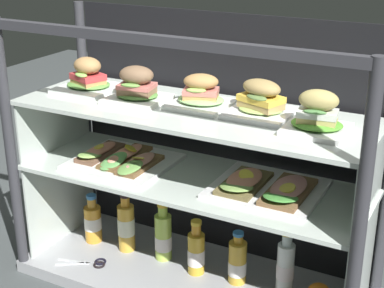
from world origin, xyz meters
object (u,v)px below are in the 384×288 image
object	(u,v)px
plated_roll_sandwich_near_right_corner	(137,88)
open_sandwich_tray_near_left_corner	(266,187)
plated_roll_sandwich_center	(317,117)
juice_bottle_tucked_behind	(285,267)
juice_bottle_front_left_end	(93,222)
open_sandwich_tray_mid_right	(121,159)
juice_bottle_back_right	(237,262)
kitchen_scissors	(93,263)
plated_roll_sandwich_far_right	(88,79)
juice_bottle_back_center	(163,236)
juice_bottle_back_left	(196,252)
juice_bottle_front_right_end	(126,226)
plated_roll_sandwich_mid_left	(261,102)
plated_roll_sandwich_near_left_corner	(201,95)

from	to	relation	value
plated_roll_sandwich_near_right_corner	open_sandwich_tray_near_left_corner	world-z (taller)	plated_roll_sandwich_near_right_corner
plated_roll_sandwich_center	juice_bottle_tucked_behind	world-z (taller)	plated_roll_sandwich_center
juice_bottle_front_left_end	open_sandwich_tray_mid_right	bearing A→B (deg)	-14.09
juice_bottle_back_right	kitchen_scissors	distance (m)	0.54
juice_bottle_back_right	plated_roll_sandwich_far_right	bearing A→B (deg)	-178.78
juice_bottle_back_center	juice_bottle_tucked_behind	xyz separation A→B (m)	(0.47, 0.00, 0.01)
open_sandwich_tray_near_left_corner	juice_bottle_front_left_end	size ratio (longest dim) A/B	1.71
open_sandwich_tray_mid_right	juice_bottle_back_right	world-z (taller)	open_sandwich_tray_mid_right
juice_bottle_back_left	juice_bottle_back_right	xyz separation A→B (m)	(0.15, 0.02, -0.00)
plated_roll_sandwich_near_right_corner	juice_bottle_back_right	size ratio (longest dim) A/B	0.95
plated_roll_sandwich_center	kitchen_scissors	distance (m)	1.02
plated_roll_sandwich_near_right_corner	juice_bottle_front_left_end	xyz separation A→B (m)	(-0.25, 0.04, -0.58)
plated_roll_sandwich_center	open_sandwich_tray_mid_right	world-z (taller)	plated_roll_sandwich_center
plated_roll_sandwich_far_right	juice_bottle_back_center	world-z (taller)	plated_roll_sandwich_far_right
open_sandwich_tray_mid_right	juice_bottle_back_left	xyz separation A→B (m)	(0.28, 0.04, -0.32)
juice_bottle_front_right_end	juice_bottle_back_center	xyz separation A→B (m)	(0.16, 0.01, -0.01)
plated_roll_sandwich_center	juice_bottle_back_right	world-z (taller)	plated_roll_sandwich_center
plated_roll_sandwich_mid_left	juice_bottle_back_center	size ratio (longest dim) A/B	0.85
juice_bottle_tucked_behind	juice_bottle_front_left_end	bearing A→B (deg)	-178.36
plated_roll_sandwich_near_right_corner	juice_bottle_tucked_behind	bearing A→B (deg)	6.22
plated_roll_sandwich_far_right	juice_bottle_back_right	distance (m)	0.83
open_sandwich_tray_mid_right	juice_bottle_front_right_end	size ratio (longest dim) A/B	1.45
plated_roll_sandwich_far_right	juice_bottle_front_right_end	size ratio (longest dim) A/B	0.86
open_sandwich_tray_near_left_corner	juice_bottle_front_left_end	world-z (taller)	open_sandwich_tray_near_left_corner
juice_bottle_back_left	plated_roll_sandwich_near_left_corner	bearing A→B (deg)	78.87
open_sandwich_tray_near_left_corner	plated_roll_sandwich_center	bearing A→B (deg)	-8.19
juice_bottle_back_center	juice_bottle_back_right	size ratio (longest dim) A/B	1.18
juice_bottle_front_left_end	juice_bottle_back_left	bearing A→B (deg)	-0.98
plated_roll_sandwich_mid_left	open_sandwich_tray_near_left_corner	world-z (taller)	plated_roll_sandwich_mid_left
juice_bottle_front_left_end	juice_bottle_tucked_behind	size ratio (longest dim) A/B	0.84
juice_bottle_back_left	juice_bottle_front_left_end	bearing A→B (deg)	179.02
plated_roll_sandwich_near_left_corner	juice_bottle_front_left_end	xyz separation A→B (m)	(-0.46, -0.01, -0.58)
plated_roll_sandwich_center	juice_bottle_back_right	xyz separation A→B (m)	(-0.25, 0.05, -0.59)
plated_roll_sandwich_mid_left	juice_bottle_tucked_behind	world-z (taller)	plated_roll_sandwich_mid_left
plated_roll_sandwich_near_right_corner	juice_bottle_front_left_end	size ratio (longest dim) A/B	0.93
plated_roll_sandwich_far_right	juice_bottle_tucked_behind	size ratio (longest dim) A/B	0.85
open_sandwich_tray_mid_right	open_sandwich_tray_near_left_corner	distance (m)	0.53
open_sandwich_tray_mid_right	plated_roll_sandwich_near_left_corner	bearing A→B (deg)	11.88
plated_roll_sandwich_near_left_corner	juice_bottle_back_right	xyz separation A→B (m)	(0.15, -0.01, -0.58)
plated_roll_sandwich_center	plated_roll_sandwich_mid_left	bearing A→B (deg)	162.24
plated_roll_sandwich_near_right_corner	open_sandwich_tray_mid_right	xyz separation A→B (m)	(-0.07, -0.01, -0.26)
plated_roll_sandwich_center	juice_bottle_back_left	world-z (taller)	plated_roll_sandwich_center
plated_roll_sandwich_mid_left	kitchen_scissors	xyz separation A→B (m)	(-0.57, -0.16, -0.66)
juice_bottle_front_right_end	juice_bottle_back_center	bearing A→B (deg)	4.12
juice_bottle_back_right	kitchen_scissors	xyz separation A→B (m)	(-0.51, -0.15, -0.07)
plated_roll_sandwich_far_right	juice_bottle_back_center	bearing A→B (deg)	4.82
open_sandwich_tray_near_left_corner	juice_bottle_front_left_end	xyz separation A→B (m)	(-0.72, 0.02, -0.32)
juice_bottle_front_right_end	juice_bottle_tucked_behind	xyz separation A→B (m)	(0.63, 0.01, -0.00)
plated_roll_sandwich_center	open_sandwich_tray_mid_right	bearing A→B (deg)	-179.95
plated_roll_sandwich_near_right_corner	plated_roll_sandwich_mid_left	xyz separation A→B (m)	(0.42, 0.05, -0.00)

